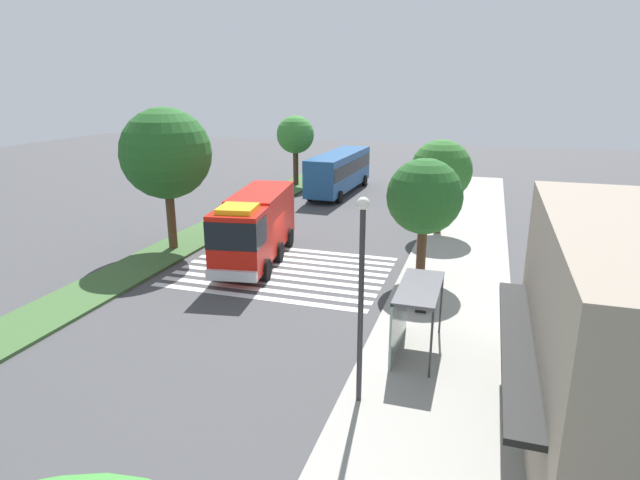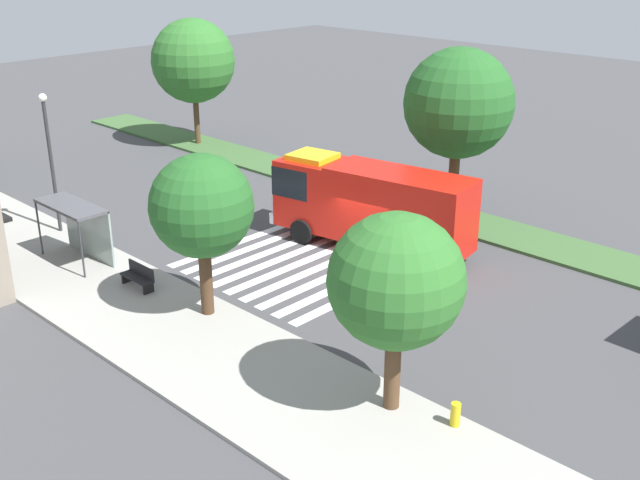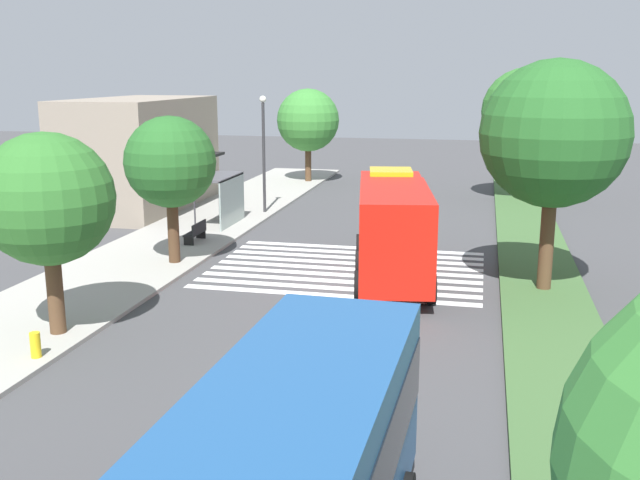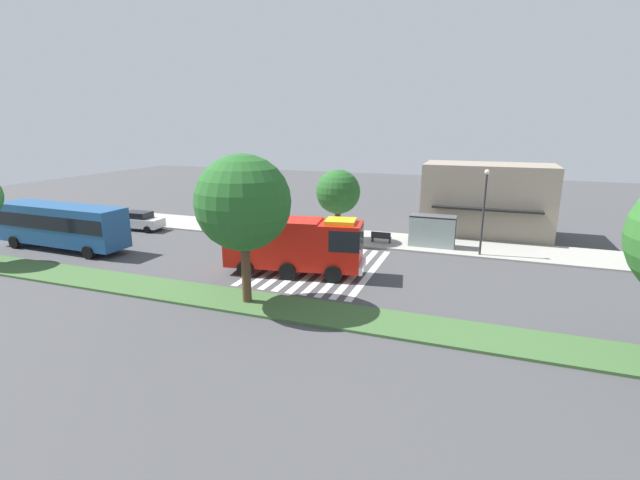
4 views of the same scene
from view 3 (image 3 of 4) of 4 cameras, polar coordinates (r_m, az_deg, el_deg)
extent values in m
plane|color=#424244|center=(27.49, 1.50, -3.10)|extent=(120.00, 120.00, 0.00)
cube|color=#9E9B93|center=(30.23, -14.56, -1.90)|extent=(60.00, 5.25, 0.14)
cube|color=#3D6033|center=(27.10, 17.06, -3.77)|extent=(60.00, 3.00, 0.14)
cube|color=silver|center=(25.55, 0.60, -4.34)|extent=(0.45, 10.60, 0.01)
cube|color=silver|center=(26.40, 1.01, -3.77)|extent=(0.45, 10.60, 0.01)
cube|color=silver|center=(27.24, 1.39, -3.24)|extent=(0.45, 10.60, 0.01)
cube|color=silver|center=(28.09, 1.75, -2.74)|extent=(0.45, 10.60, 0.01)
cube|color=silver|center=(28.94, 2.09, -2.27)|extent=(0.45, 10.60, 0.01)
cube|color=silver|center=(29.80, 2.41, -1.82)|extent=(0.45, 10.60, 0.01)
cube|color=silver|center=(30.66, 2.71, -1.40)|extent=(0.45, 10.60, 0.01)
cube|color=silver|center=(31.52, 2.99, -1.01)|extent=(0.45, 10.60, 0.01)
cube|color=silver|center=(32.38, 3.26, -0.63)|extent=(0.45, 10.60, 0.01)
cube|color=red|center=(30.14, 5.49, 2.26)|extent=(2.99, 2.82, 2.98)
cube|color=red|center=(25.83, 5.81, 0.58)|extent=(6.46, 3.38, 3.09)
cube|color=black|center=(30.43, 5.49, 3.50)|extent=(2.26, 2.73, 1.31)
cube|color=silver|center=(31.78, 5.36, 0.54)|extent=(0.62, 2.44, 0.50)
cube|color=yellow|center=(29.89, 5.56, 5.29)|extent=(2.09, 1.98, 0.24)
cylinder|color=black|center=(30.18, 3.14, -0.58)|extent=(1.13, 0.47, 1.10)
cylinder|color=black|center=(30.27, 7.75, -0.64)|extent=(1.13, 0.47, 1.10)
cylinder|color=black|center=(24.71, 3.04, -3.65)|extent=(1.13, 0.47, 1.10)
cylinder|color=black|center=(24.81, 8.68, -3.71)|extent=(1.13, 0.47, 1.10)
cylinder|color=black|center=(27.37, 3.09, -2.00)|extent=(1.13, 0.47, 1.10)
cylinder|color=black|center=(27.47, 8.18, -2.06)|extent=(1.13, 0.47, 1.10)
cube|color=#4C4C51|center=(36.77, -7.91, 4.92)|extent=(3.50, 1.40, 0.12)
cube|color=#8C9E99|center=(36.73, -6.88, 3.05)|extent=(3.50, 0.08, 2.40)
cylinder|color=#333338|center=(35.63, -9.78, 2.65)|extent=(0.08, 0.08, 2.40)
cylinder|color=#333338|center=(38.74, -7.88, 3.54)|extent=(0.08, 0.08, 2.40)
cube|color=black|center=(33.35, -9.77, 0.56)|extent=(1.60, 0.50, 0.08)
cube|color=black|center=(33.22, -9.43, 0.99)|extent=(1.60, 0.06, 0.45)
cube|color=black|center=(32.76, -10.22, -0.09)|extent=(0.08, 0.45, 0.37)
cube|color=black|center=(34.05, -9.29, 0.45)|extent=(0.08, 0.45, 0.37)
cylinder|color=#2D2D30|center=(39.72, -4.41, 6.40)|extent=(0.16, 0.16, 5.90)
sphere|color=white|center=(39.48, -4.49, 10.92)|extent=(0.36, 0.36, 0.36)
cube|color=gray|center=(42.60, -13.87, 6.53)|extent=(10.70, 5.35, 6.21)
cube|color=black|center=(41.36, -10.00, 6.10)|extent=(8.56, 0.80, 0.16)
cylinder|color=#513823|center=(22.58, -20.01, -3.62)|extent=(0.47, 0.47, 2.66)
sphere|color=#2D6B28|center=(22.00, -20.54, 3.02)|extent=(3.79, 3.79, 3.79)
cylinder|color=#47301E|center=(29.73, -11.40, 0.92)|extent=(0.46, 0.46, 2.79)
sphere|color=#235B23|center=(29.30, -11.63, 6.00)|extent=(3.60, 3.60, 3.60)
cylinder|color=#513823|center=(51.39, -0.93, 6.15)|extent=(0.43, 0.43, 2.73)
sphere|color=#387F33|center=(51.12, -0.94, 9.35)|extent=(4.31, 4.31, 4.31)
cylinder|color=#513823|center=(26.68, 17.32, 0.19)|extent=(0.50, 0.50, 3.68)
sphere|color=#235B23|center=(26.15, 17.85, 7.91)|extent=(5.03, 5.03, 5.03)
cylinder|color=#513823|center=(45.91, 15.49, 5.28)|extent=(0.36, 0.36, 3.39)
sphere|color=#2D6B28|center=(45.60, 15.76, 9.64)|extent=(5.16, 5.16, 5.16)
cylinder|color=gold|center=(21.14, -21.35, -7.64)|extent=(0.28, 0.28, 0.70)
camera|label=1|loc=(53.51, -3.42, 14.84)|focal=29.79mm
camera|label=2|loc=(28.20, -66.26, 16.37)|focal=43.10mm
camera|label=4|loc=(43.80, 44.58, 11.86)|focal=25.15mm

